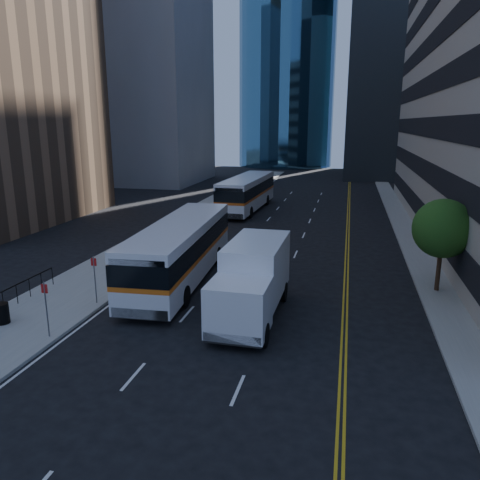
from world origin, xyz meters
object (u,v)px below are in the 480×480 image
(trash_can, at_px, (2,313))
(bus_rear, at_px, (247,192))
(bus_front, at_px, (181,249))
(street_tree, at_px, (443,229))
(box_truck, at_px, (252,280))

(trash_can, bearing_deg, bus_rear, 81.46)
(bus_front, xyz_separation_m, trash_can, (-5.83, -8.11, -1.29))
(trash_can, bearing_deg, street_tree, 24.46)
(box_truck, bearing_deg, bus_rear, 103.57)
(bus_rear, bearing_deg, box_truck, -75.10)
(bus_front, height_order, trash_can, bus_front)
(bus_rear, bearing_deg, street_tree, -52.87)
(street_tree, relative_size, trash_can, 5.30)
(street_tree, xyz_separation_m, bus_front, (-14.52, -1.15, -1.72))
(trash_can, bearing_deg, bus_front, 54.28)
(street_tree, bearing_deg, bus_rear, 124.94)
(street_tree, xyz_separation_m, bus_rear, (-15.60, 22.33, -1.70))
(street_tree, bearing_deg, box_truck, -149.08)
(street_tree, relative_size, bus_rear, 0.37)
(street_tree, height_order, trash_can, street_tree)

